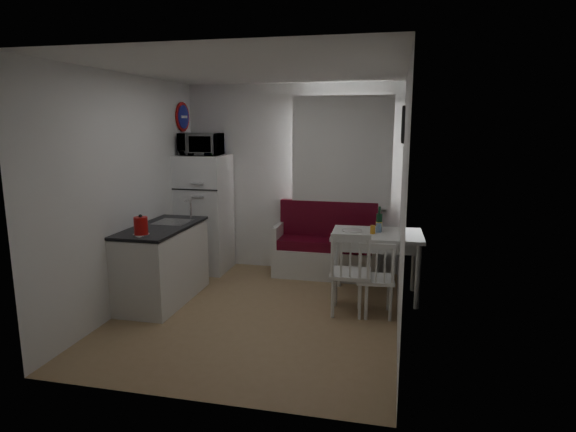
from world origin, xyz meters
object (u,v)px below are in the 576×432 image
object	(u,v)px
wine_bottle	(379,219)
microwave	(201,144)
bench	(326,252)
chair_right	(375,271)
fridge	(205,213)
kettle	(141,226)
chair_left	(350,265)
kitchen_counter	(163,263)
dining_table	(377,240)

from	to	relation	value
wine_bottle	microwave	bearing A→B (deg)	169.80
bench	microwave	xyz separation A→B (m)	(-1.71, -0.16, 1.45)
bench	chair_right	distance (m)	1.55
fridge	kettle	distance (m)	1.79
chair_left	microwave	xyz separation A→B (m)	(-2.16, 1.20, 1.21)
kitchen_counter	microwave	distance (m)	1.79
kitchen_counter	chair_right	distance (m)	2.45
kitchen_counter	kettle	world-z (taller)	kitchen_counter
chair_right	wine_bottle	bearing A→B (deg)	84.80
fridge	kitchen_counter	bearing A→B (deg)	-90.90
chair_right	wine_bottle	distance (m)	0.87
dining_table	fridge	xyz separation A→B (m)	(-2.41, 0.59, 0.12)
kitchen_counter	microwave	world-z (taller)	microwave
dining_table	wine_bottle	world-z (taller)	wine_bottle
microwave	dining_table	bearing A→B (deg)	-12.55
microwave	wine_bottle	size ratio (longest dim) A/B	1.80
dining_table	chair_right	distance (m)	0.68
kettle	chair_right	bearing A→B (deg)	12.58
bench	microwave	world-z (taller)	microwave
dining_table	chair_left	world-z (taller)	chair_left
kettle	wine_bottle	size ratio (longest dim) A/B	0.76
dining_table	fridge	size ratio (longest dim) A/B	0.66
kitchen_counter	chair_right	bearing A→B (deg)	-0.00
fridge	kettle	bearing A→B (deg)	-89.03
wine_bottle	fridge	bearing A→B (deg)	168.66
dining_table	chair_left	distance (m)	0.72
kettle	wine_bottle	distance (m)	2.73
chair_right	kettle	world-z (taller)	kettle
bench	kettle	xyz separation A→B (m)	(-1.68, -1.89, 0.68)
kitchen_counter	wine_bottle	size ratio (longest dim) A/B	4.40
bench	dining_table	world-z (taller)	bench
kettle	wine_bottle	xyz separation A→B (m)	(2.40, 1.29, -0.07)
chair_right	kettle	distance (m)	2.51
chair_right	dining_table	bearing A→B (deg)	86.15
kitchen_counter	bench	distance (m)	2.20
kitchen_counter	fridge	bearing A→B (deg)	89.10
dining_table	kettle	world-z (taller)	kettle
fridge	wine_bottle	xyz separation A→B (m)	(2.43, -0.49, 0.12)
kitchen_counter	microwave	xyz separation A→B (m)	(0.02, 1.19, 1.33)
dining_table	fridge	world-z (taller)	fridge
wine_bottle	kitchen_counter	bearing A→B (deg)	-162.83
bench	microwave	size ratio (longest dim) A/B	2.62
chair_right	fridge	size ratio (longest dim) A/B	0.28
microwave	kettle	xyz separation A→B (m)	(0.03, -1.73, -0.77)
fridge	wine_bottle	size ratio (longest dim) A/B	5.45
kitchen_counter	kettle	bearing A→B (deg)	-84.72
bench	microwave	bearing A→B (deg)	-174.58
dining_table	chair_left	bearing A→B (deg)	-112.67
wine_bottle	dining_table	bearing A→B (deg)	-98.80
chair_left	kettle	distance (m)	2.24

